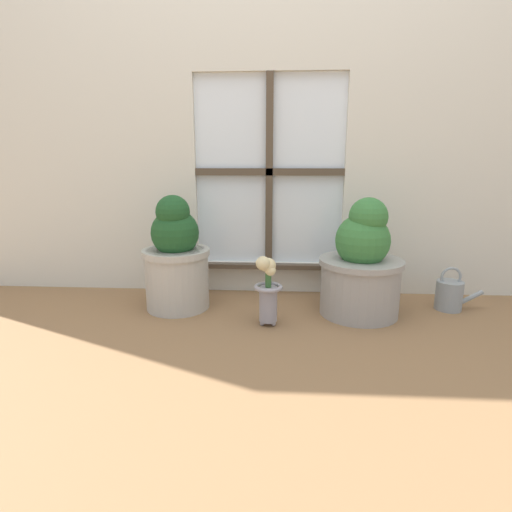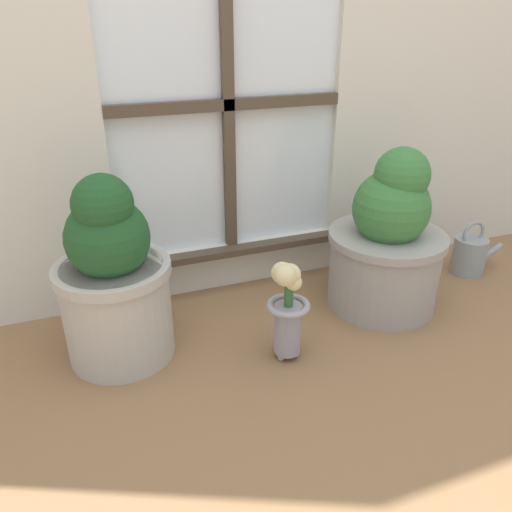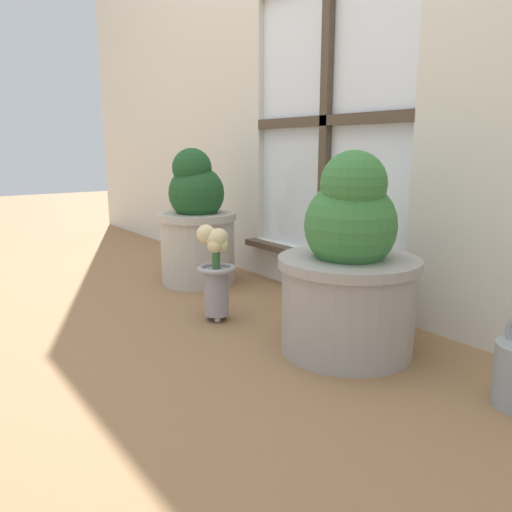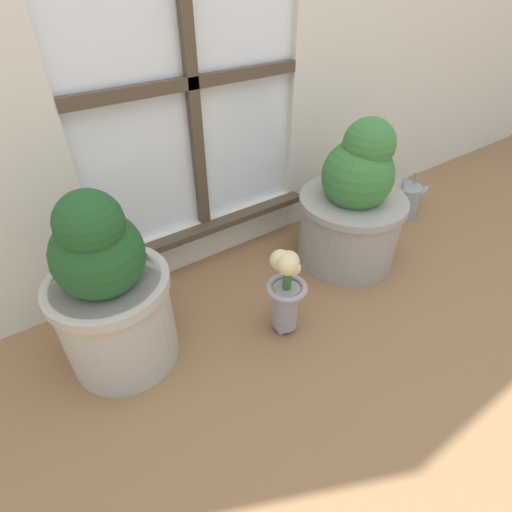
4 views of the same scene
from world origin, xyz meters
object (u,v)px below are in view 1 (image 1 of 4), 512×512
watering_can (450,294)px  flower_vase (268,285)px  potted_plant_left (176,260)px  potted_plant_right (361,267)px

watering_can → flower_vase: bearing=-164.7°
potted_plant_left → flower_vase: 0.48m
potted_plant_left → watering_can: potted_plant_left is taller
potted_plant_right → watering_can: size_ratio=2.47×
potted_plant_right → potted_plant_left: bearing=178.2°
watering_can → potted_plant_left: bearing=-177.7°
flower_vase → watering_can: flower_vase is taller
potted_plant_left → watering_can: (1.30, 0.05, -0.16)m
flower_vase → watering_can: bearing=15.3°
watering_can → potted_plant_right: bearing=-169.7°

